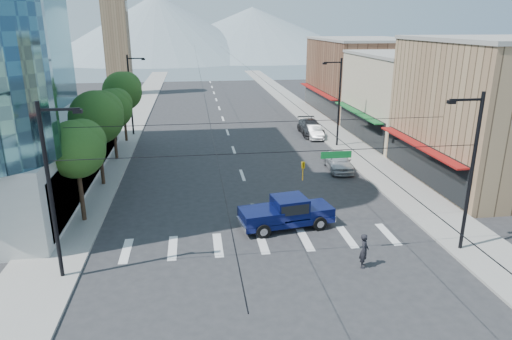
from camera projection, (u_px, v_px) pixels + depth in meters
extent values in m
plane|color=#28282B|center=(270.00, 254.00, 25.46)|extent=(160.00, 160.00, 0.00)
cube|color=gray|center=(133.00, 118.00, 61.56)|extent=(4.00, 120.00, 0.15)
cube|color=gray|center=(306.00, 113.00, 64.70)|extent=(4.00, 120.00, 0.15)
cube|color=#8C6B4C|center=(500.00, 114.00, 35.80)|extent=(12.00, 14.00, 11.00)
cube|color=tan|center=(415.00, 99.00, 49.30)|extent=(12.00, 14.00, 9.00)
cube|color=brown|center=(363.00, 77.00, 64.22)|extent=(12.00, 18.00, 10.00)
cube|color=#8C6B4C|center=(117.00, 43.00, 78.95)|extent=(4.00, 4.00, 18.00)
cone|color=gray|center=(158.00, 26.00, 161.44)|extent=(80.00, 80.00, 22.00)
cone|color=gray|center=(252.00, 32.00, 176.06)|extent=(90.00, 90.00, 18.00)
cylinder|color=black|center=(81.00, 189.00, 28.95)|extent=(0.28, 0.28, 4.55)
sphere|color=#214416|center=(76.00, 149.00, 28.15)|extent=(3.64, 3.64, 3.64)
sphere|color=#214416|center=(83.00, 142.00, 28.36)|extent=(2.86, 2.86, 2.86)
cylinder|color=black|center=(101.00, 154.00, 35.46)|extent=(0.28, 0.28, 5.11)
sphere|color=#214416|center=(96.00, 117.00, 34.56)|extent=(4.09, 4.09, 4.09)
sphere|color=#214416|center=(102.00, 111.00, 34.77)|extent=(3.21, 3.21, 3.21)
cylinder|color=black|center=(115.00, 137.00, 42.14)|extent=(0.28, 0.28, 4.55)
sphere|color=#214416|center=(112.00, 109.00, 41.34)|extent=(3.64, 3.64, 3.64)
sphere|color=#214416|center=(117.00, 104.00, 41.55)|extent=(2.86, 2.86, 2.86)
cylinder|color=black|center=(125.00, 119.00, 48.65)|extent=(0.28, 0.28, 5.11)
sphere|color=#214416|center=(122.00, 91.00, 47.75)|extent=(4.09, 4.09, 4.09)
sphere|color=#214416|center=(126.00, 87.00, 47.96)|extent=(3.21, 3.21, 3.21)
cylinder|color=black|center=(51.00, 195.00, 21.72)|extent=(0.20, 0.20, 9.00)
cylinder|color=black|center=(471.00, 175.00, 24.54)|extent=(0.20, 0.20, 9.00)
cylinder|color=black|center=(274.00, 152.00, 22.61)|extent=(21.60, 0.04, 0.04)
imported|color=gold|center=(303.00, 171.00, 23.13)|extent=(0.16, 0.20, 1.00)
cube|color=#0C6626|center=(336.00, 155.00, 23.10)|extent=(1.60, 0.06, 0.35)
cylinder|color=black|center=(130.00, 96.00, 50.93)|extent=(0.20, 0.20, 9.00)
cube|color=black|center=(136.00, 58.00, 49.78)|extent=(1.80, 0.12, 0.12)
cube|color=black|center=(143.00, 59.00, 49.92)|extent=(0.40, 0.25, 0.18)
cylinder|color=black|center=(339.00, 104.00, 46.22)|extent=(0.20, 0.20, 9.00)
cube|color=black|center=(333.00, 62.00, 44.83)|extent=(1.80, 0.12, 0.12)
cube|color=black|center=(325.00, 63.00, 44.76)|extent=(0.40, 0.25, 0.18)
cube|color=#080E3D|center=(286.00, 219.00, 28.66)|extent=(6.06, 3.01, 0.37)
cube|color=#080E3D|center=(316.00, 209.00, 29.10)|extent=(1.99, 2.25, 0.58)
cube|color=#080E3D|center=(290.00, 206.00, 28.45)|extent=(2.29, 2.25, 1.16)
cube|color=black|center=(290.00, 204.00, 28.42)|extent=(2.09, 2.24, 0.63)
cube|color=#080E3D|center=(261.00, 215.00, 28.04)|extent=(2.73, 2.47, 0.69)
cube|color=silver|center=(328.00, 213.00, 29.47)|extent=(0.45, 2.00, 0.37)
cube|color=silver|center=(242.00, 225.00, 27.84)|extent=(0.45, 2.00, 0.32)
cylinder|color=black|center=(320.00, 224.00, 28.30)|extent=(0.93, 0.45, 0.89)
cylinder|color=black|center=(307.00, 211.00, 30.13)|extent=(0.93, 0.45, 0.89)
cylinder|color=black|center=(263.00, 231.00, 27.27)|extent=(0.93, 0.45, 0.89)
cylinder|color=black|center=(253.00, 218.00, 29.09)|extent=(0.93, 0.45, 0.89)
imported|color=black|center=(364.00, 251.00, 23.90)|extent=(0.70, 0.81, 1.89)
imported|color=#B9BABE|center=(338.00, 161.00, 39.81)|extent=(2.30, 5.02, 1.67)
imported|color=silver|center=(314.00, 132.00, 50.96)|extent=(1.73, 4.35, 1.41)
imported|color=#2B2B2D|center=(311.00, 127.00, 52.43)|extent=(2.57, 5.87, 1.68)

